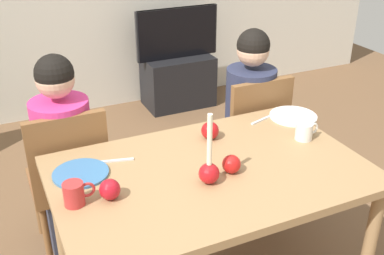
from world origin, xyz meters
The scene contains 17 objects.
dining_table centered at (0.00, 0.00, 0.67)m, with size 1.40×0.90×0.75m.
chair_left centered at (-0.53, 0.61, 0.51)m, with size 0.40×0.40×0.90m.
chair_right centered at (0.59, 0.61, 0.51)m, with size 0.40×0.40×0.90m.
person_left_child centered at (-0.53, 0.64, 0.57)m, with size 0.30×0.30×1.17m.
person_right_child centered at (0.59, 0.64, 0.57)m, with size 0.30×0.30×1.17m.
tv_stand centered at (0.82, 2.30, 0.24)m, with size 0.64×0.40×0.48m, color black.
tv centered at (0.82, 2.30, 0.71)m, with size 0.79×0.05×0.46m.
candle_centerpiece centered at (-0.05, -0.09, 0.82)m, with size 0.09×0.09×0.32m.
plate_left centered at (-0.54, 0.20, 0.76)m, with size 0.25×0.25×0.01m, color teal.
plate_right centered at (0.66, 0.30, 0.76)m, with size 0.26×0.26×0.01m, color white.
mug_left centered at (-0.60, -0.01, 0.80)m, with size 0.13×0.08×0.10m.
mug_right centered at (0.56, 0.07, 0.79)m, with size 0.13×0.09×0.09m.
fork_left centered at (-0.37, 0.25, 0.75)m, with size 0.18×0.01×0.01m, color silver.
fork_right centered at (0.49, 0.34, 0.75)m, with size 0.18×0.01×0.01m, color silver.
apple_near_candle centered at (0.07, -0.06, 0.79)m, with size 0.08×0.08×0.08m, color red.
apple_by_left_plate centered at (-0.47, -0.03, 0.79)m, with size 0.09×0.09×0.09m, color #AE131F.
apple_by_right_mug centered at (0.13, 0.27, 0.79)m, with size 0.09×0.09×0.09m, color #AF1215.
Camera 1 is at (-0.83, -1.60, 1.86)m, focal length 43.97 mm.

